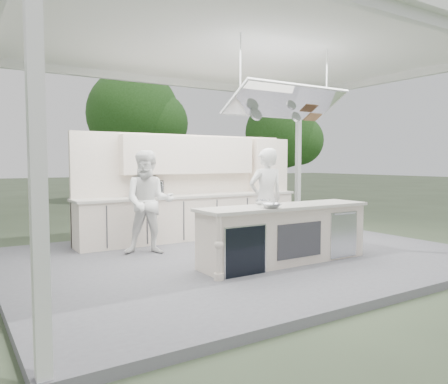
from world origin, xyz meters
TOP-DOWN VIEW (x-y plane):
  - ground at (0.00, 0.00)m, footprint 90.00×90.00m
  - stage_deck at (0.00, 0.00)m, footprint 8.00×6.00m
  - tent at (0.00, -0.01)m, footprint 8.20×6.20m
  - demo_island at (0.18, -0.91)m, footprint 3.10×0.79m
  - back_counter at (0.00, 1.90)m, footprint 5.08×0.72m
  - back_wall_unit at (0.44, 2.11)m, footprint 5.05×0.48m
  - tree_cluster at (-0.16, 9.77)m, footprint 19.55×9.40m
  - head_chef at (0.54, 0.05)m, footprint 0.75×0.54m
  - sous_chef at (-1.43, 0.93)m, footprint 1.12×1.02m
  - toaster_oven at (-0.97, 2.08)m, footprint 0.67×0.57m
  - bowl_large at (-0.30, -1.15)m, footprint 0.38×0.38m
  - bowl_small at (-0.07, -0.65)m, footprint 0.25×0.25m

SIDE VIEW (x-z plane):
  - ground at x=0.00m, z-range 0.00..0.00m
  - stage_deck at x=0.00m, z-range 0.00..0.12m
  - demo_island at x=0.18m, z-range 0.12..1.07m
  - back_counter at x=0.00m, z-range 0.12..1.07m
  - sous_chef at x=-1.43m, z-range 0.12..1.99m
  - head_chef at x=0.54m, z-range 0.12..2.03m
  - bowl_large at x=-0.30m, z-range 1.07..1.15m
  - bowl_small at x=-0.07m, z-range 1.07..1.15m
  - toaster_oven at x=-0.97m, z-range 1.07..1.39m
  - back_wall_unit at x=0.44m, z-range 0.45..2.70m
  - tree_cluster at x=-0.16m, z-range 0.36..6.21m
  - tent at x=0.00m, z-range 1.78..5.64m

